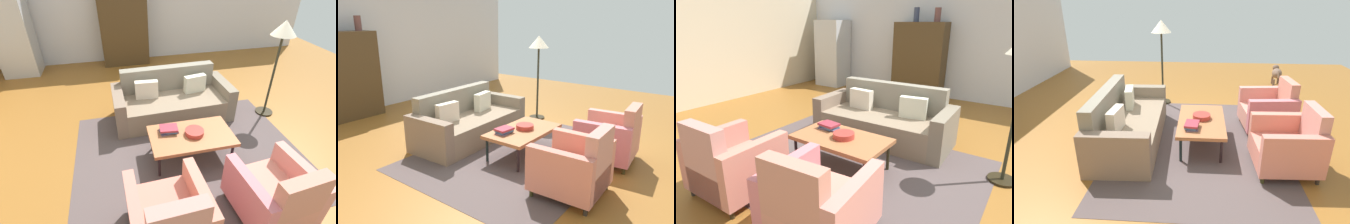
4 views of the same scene
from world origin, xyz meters
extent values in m
plane|color=#905B24|center=(0.00, 0.00, 0.00)|extent=(10.75, 10.75, 0.00)
cube|color=silver|center=(0.00, 3.63, 1.40)|extent=(8.96, 0.12, 2.80)
cube|color=beige|center=(-4.48, 0.00, 1.40)|extent=(0.12, 7.25, 2.80)
cube|color=#534645|center=(-0.31, -0.67, 0.00)|extent=(3.40, 2.60, 0.01)
cube|color=#836F59|center=(-0.31, 0.38, 0.21)|extent=(1.77, 0.96, 0.42)
cube|color=gray|center=(-0.32, 0.74, 0.43)|extent=(1.74, 0.24, 0.86)
cube|color=#776B59|center=(0.65, 0.41, 0.31)|extent=(0.21, 0.91, 0.62)
cube|color=#7B6655|center=(-1.27, 0.34, 0.31)|extent=(0.21, 0.91, 0.62)
cube|color=beige|center=(0.14, 0.49, 0.58)|extent=(0.41, 0.19, 0.32)
cube|color=beige|center=(-0.76, 0.46, 0.58)|extent=(0.41, 0.15, 0.32)
cylinder|color=black|center=(-0.84, -0.44, 0.18)|extent=(0.04, 0.04, 0.36)
cylinder|color=black|center=(0.22, -0.44, 0.18)|extent=(0.04, 0.04, 0.36)
cylinder|color=black|center=(-0.84, -1.00, 0.18)|extent=(0.04, 0.04, 0.36)
cylinder|color=black|center=(0.22, -1.00, 0.18)|extent=(0.04, 0.04, 0.36)
cube|color=#A4613A|center=(-0.31, -0.72, 0.39)|extent=(1.20, 0.70, 0.05)
cylinder|color=#2C2D15|center=(-1.26, -1.50, 0.05)|extent=(0.05, 0.05, 0.10)
cylinder|color=#361E14|center=(-0.58, -1.47, 0.05)|extent=(0.05, 0.05, 0.10)
cylinder|color=#2A241F|center=(-1.24, -2.18, 0.05)|extent=(0.05, 0.05, 0.10)
cylinder|color=black|center=(-0.56, -2.15, 0.05)|extent=(0.05, 0.05, 0.10)
cube|color=#D57766|center=(-0.91, -1.82, 0.25)|extent=(0.59, 0.82, 0.30)
cube|color=tan|center=(-0.90, -2.15, 0.49)|extent=(0.57, 0.16, 0.78)
cube|color=tan|center=(-1.25, -1.84, 0.38)|extent=(0.15, 0.80, 0.56)
cube|color=tan|center=(-0.57, -1.81, 0.38)|extent=(0.15, 0.80, 0.56)
cylinder|color=#332313|center=(-0.08, -1.52, 0.05)|extent=(0.05, 0.05, 0.10)
cylinder|color=#392210|center=(0.60, -1.45, 0.05)|extent=(0.05, 0.05, 0.10)
cube|color=tan|center=(0.29, -1.82, 0.25)|extent=(0.63, 0.85, 0.30)
cube|color=tan|center=(0.32, -2.15, 0.49)|extent=(0.57, 0.19, 0.78)
cube|color=#CF7179|center=(-0.05, -1.86, 0.38)|extent=(0.19, 0.81, 0.56)
cube|color=tan|center=(0.63, -1.79, 0.38)|extent=(0.19, 0.81, 0.56)
cylinder|color=#A8332B|center=(-0.27, -0.72, 0.45)|extent=(0.27, 0.27, 0.07)
cube|color=#5A4B68|center=(-0.61, -0.59, 0.43)|extent=(0.28, 0.19, 0.02)
cube|color=#385D86|center=(-0.61, -0.59, 0.45)|extent=(0.27, 0.21, 0.03)
cube|color=maroon|center=(-0.61, -0.59, 0.48)|extent=(0.28, 0.22, 0.03)
cube|color=#45321B|center=(-0.90, 3.28, 0.90)|extent=(1.20, 0.50, 1.80)
cube|color=#381D1A|center=(-1.20, 3.53, 0.90)|extent=(0.56, 0.01, 1.51)
cube|color=#412610|center=(-0.60, 3.53, 0.90)|extent=(0.56, 0.01, 1.51)
cylinder|color=#323A54|center=(-1.05, 3.28, 1.96)|extent=(0.13, 0.13, 0.33)
cylinder|color=brown|center=(-0.55, 3.28, 1.95)|extent=(0.14, 0.14, 0.31)
cube|color=#B7BABF|center=(-3.49, 3.18, 0.93)|extent=(0.80, 0.70, 1.85)
cylinder|color=#99999E|center=(-3.44, 3.55, 1.02)|extent=(0.02, 0.02, 0.70)
cylinder|color=black|center=(1.45, 0.11, 0.01)|extent=(0.32, 0.32, 0.03)
camera|label=1|loc=(-1.27, -3.33, 2.60)|focal=26.13mm
camera|label=2|loc=(-4.18, -3.33, 2.07)|focal=34.37mm
camera|label=3|loc=(1.62, -3.33, 1.80)|focal=29.70mm
camera|label=4|loc=(-4.18, -0.70, 2.18)|focal=29.69mm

